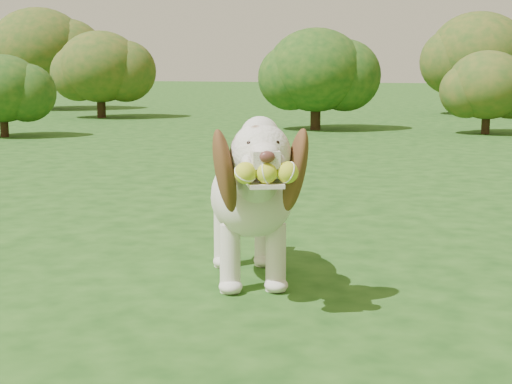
% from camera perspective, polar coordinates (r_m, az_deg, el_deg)
% --- Properties ---
extents(ground, '(80.00, 80.00, 0.00)m').
position_cam_1_polar(ground, '(3.52, -7.13, -7.71)').
color(ground, '#174012').
rests_on(ground, ground).
extents(dog, '(0.77, 1.20, 0.82)m').
position_cam_1_polar(dog, '(3.64, -0.44, -0.06)').
color(dog, silver).
rests_on(dog, ground).
extents(shrub_a, '(1.12, 1.12, 1.16)m').
position_cam_1_polar(shrub_a, '(11.66, -17.96, 7.17)').
color(shrub_a, '#382314').
rests_on(shrub_a, ground).
extents(shrub_c, '(1.18, 1.18, 1.22)m').
position_cam_1_polar(shrub_c, '(12.05, 16.49, 7.47)').
color(shrub_c, '#382314').
rests_on(shrub_c, ground).
extents(shrub_i, '(2.00, 2.00, 2.07)m').
position_cam_1_polar(shrub_i, '(16.69, 15.88, 9.62)').
color(shrub_i, '#382314').
rests_on(shrub_i, ground).
extents(shrub_e, '(1.59, 1.59, 1.65)m').
position_cam_1_polar(shrub_e, '(15.38, -11.27, 8.93)').
color(shrub_e, '#382314').
rests_on(shrub_e, ground).
extents(shrub_b, '(1.53, 1.53, 1.58)m').
position_cam_1_polar(shrub_b, '(12.35, 4.39, 8.83)').
color(shrub_b, '#382314').
rests_on(shrub_b, ground).
extents(shrub_g, '(2.20, 2.20, 2.28)m').
position_cam_1_polar(shrub_g, '(18.56, -15.50, 9.94)').
color(shrub_g, '#382314').
rests_on(shrub_g, ground).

